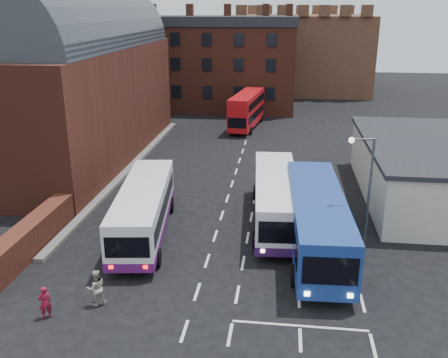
# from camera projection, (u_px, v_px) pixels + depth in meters

# --- Properties ---
(ground) EXTENTS (180.00, 180.00, 0.00)m
(ground) POSITION_uv_depth(u_px,v_px,m) (200.00, 283.00, 25.44)
(ground) COLOR black
(railway_station) EXTENTS (12.00, 28.00, 16.00)m
(railway_station) POSITION_uv_depth(u_px,v_px,m) (67.00, 74.00, 44.43)
(railway_station) COLOR #602B1E
(railway_station) RESTS_ON ground
(forecourt_wall) EXTENTS (1.20, 10.00, 1.80)m
(forecourt_wall) POSITION_uv_depth(u_px,v_px,m) (28.00, 239.00, 28.21)
(forecourt_wall) COLOR #602B1E
(forecourt_wall) RESTS_ON ground
(cream_building) EXTENTS (10.40, 16.40, 4.25)m
(cream_building) POSITION_uv_depth(u_px,v_px,m) (436.00, 170.00, 36.11)
(cream_building) COLOR beige
(cream_building) RESTS_ON ground
(brick_terrace) EXTENTS (22.00, 10.00, 11.00)m
(brick_terrace) POSITION_uv_depth(u_px,v_px,m) (213.00, 68.00, 67.47)
(brick_terrace) COLOR brown
(brick_terrace) RESTS_ON ground
(castle_keep) EXTENTS (22.00, 22.00, 12.00)m
(castle_keep) POSITION_uv_depth(u_px,v_px,m) (300.00, 52.00, 84.66)
(castle_keep) COLOR brown
(castle_keep) RESTS_ON ground
(bus_white_outbound) EXTENTS (4.02, 11.58, 3.09)m
(bus_white_outbound) POSITION_uv_depth(u_px,v_px,m) (144.00, 207.00, 30.33)
(bus_white_outbound) COLOR white
(bus_white_outbound) RESTS_ON ground
(bus_white_inbound) EXTENTS (3.44, 11.64, 3.14)m
(bus_white_inbound) POSITION_uv_depth(u_px,v_px,m) (276.00, 196.00, 31.99)
(bus_white_inbound) COLOR white
(bus_white_inbound) RESTS_ON ground
(bus_blue) EXTENTS (3.58, 12.67, 3.42)m
(bus_blue) POSITION_uv_depth(u_px,v_px,m) (317.00, 218.00, 28.25)
(bus_blue) COLOR navy
(bus_blue) RESTS_ON ground
(bus_red_double) EXTENTS (3.53, 10.17, 3.99)m
(bus_red_double) POSITION_uv_depth(u_px,v_px,m) (247.00, 110.00, 57.41)
(bus_red_double) COLOR red
(bus_red_double) RESTS_ON ground
(street_lamp) EXTENTS (1.41, 0.47, 7.03)m
(street_lamp) POSITION_uv_depth(u_px,v_px,m) (365.00, 188.00, 26.52)
(street_lamp) COLOR #4A4B4E
(street_lamp) RESTS_ON ground
(pedestrian_red) EXTENTS (0.69, 0.66, 1.59)m
(pedestrian_red) POSITION_uv_depth(u_px,v_px,m) (45.00, 302.00, 22.39)
(pedestrian_red) COLOR maroon
(pedestrian_red) RESTS_ON ground
(pedestrian_beige) EXTENTS (1.11, 1.05, 1.81)m
(pedestrian_beige) POSITION_uv_depth(u_px,v_px,m) (96.00, 288.00, 23.34)
(pedestrian_beige) COLOR #AFA790
(pedestrian_beige) RESTS_ON ground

